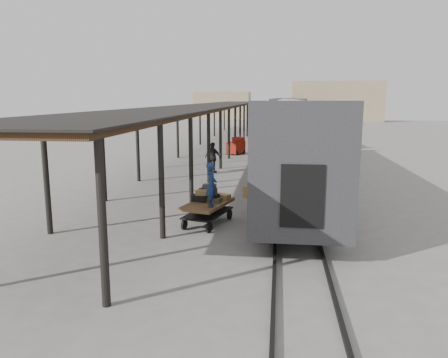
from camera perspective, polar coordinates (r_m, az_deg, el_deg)
ground at (r=16.86m, az=-1.74°, el=-5.77°), size 160.00×160.00×0.00m
train at (r=49.82m, az=7.98°, el=8.12°), size 3.45×76.01×4.01m
canopy at (r=40.42m, az=-1.30°, el=9.53°), size 4.90×64.30×4.15m
rails at (r=50.20m, az=7.91°, el=5.13°), size 1.54×150.00×0.12m
building_far at (r=94.68m, az=14.31°, el=9.81°), size 18.00×10.00×8.00m
building_left at (r=98.79m, az=-0.15°, el=9.57°), size 12.00×8.00×6.00m
baggage_cart at (r=16.53m, az=-2.15°, el=-3.78°), size 1.87×2.65×0.86m
suitcase_stack at (r=16.79m, az=-1.96°, el=-2.09°), size 1.48×1.15×0.59m
luggage_tug at (r=37.11m, az=1.60°, el=4.25°), size 1.56×1.87×1.43m
porter at (r=15.64m, az=-1.65°, el=-0.77°), size 0.42×0.61×1.62m
pedestrian at (r=27.87m, az=-1.46°, el=2.82°), size 1.25×0.88×1.96m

